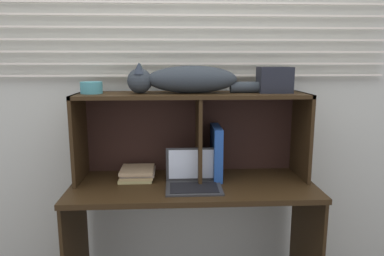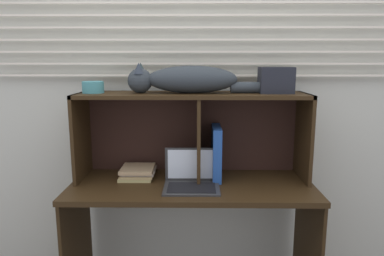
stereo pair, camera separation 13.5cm
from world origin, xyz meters
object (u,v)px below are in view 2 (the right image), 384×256
at_px(cat, 187,80).
at_px(storage_box, 276,80).
at_px(small_basket, 93,87).
at_px(laptop, 192,179).
at_px(binder_upright, 216,152).
at_px(book_stack, 138,172).

relative_size(cat, storage_box, 4.59).
distance_m(small_basket, storage_box, 1.06).
height_order(laptop, binder_upright, binder_upright).
xyz_separation_m(binder_upright, small_basket, (-0.72, 0.00, 0.39)).
bearing_deg(book_stack, laptop, -24.69).
bearing_deg(cat, small_basket, 180.00).
bearing_deg(laptop, binder_upright, 47.16).
relative_size(laptop, binder_upright, 0.98).
distance_m(laptop, binder_upright, 0.24).
relative_size(cat, laptop, 2.82).
bearing_deg(storage_box, cat, -180.00).
xyz_separation_m(cat, storage_box, (0.51, 0.00, -0.00)).
xyz_separation_m(small_basket, storage_box, (1.06, 0.00, 0.04)).
xyz_separation_m(laptop, small_basket, (-0.58, 0.15, 0.51)).
bearing_deg(laptop, book_stack, 155.31).
xyz_separation_m(laptop, storage_box, (0.48, 0.15, 0.55)).
height_order(cat, laptop, cat).
bearing_deg(binder_upright, laptop, -132.84).
distance_m(laptop, storage_box, 0.74).
bearing_deg(laptop, small_basket, 165.03).
distance_m(laptop, small_basket, 0.78).
xyz_separation_m(book_stack, storage_box, (0.81, 0.00, 0.56)).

